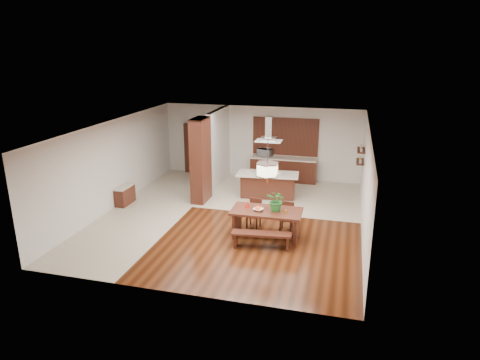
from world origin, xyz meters
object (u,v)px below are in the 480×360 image
(dining_chair_right, at_px, (287,217))
(foliage_plant, at_px, (277,201))
(dining_table, at_px, (266,217))
(island_cup, at_px, (279,174))
(dining_chair_left, at_px, (254,214))
(pendant_lantern, at_px, (268,161))
(kitchen_island, at_px, (268,185))
(dining_bench, at_px, (261,240))
(fruit_bowl, at_px, (258,210))
(hallway_console, at_px, (125,195))
(range_hood, at_px, (269,129))
(microwave, at_px, (265,153))

(dining_chair_right, distance_m, foliage_plant, 0.93)
(dining_table, relative_size, island_cup, 16.08)
(dining_chair_left, xyz_separation_m, island_cup, (0.31, 2.62, 0.51))
(pendant_lantern, bearing_deg, kitchen_island, 100.35)
(dining_bench, height_order, foliage_plant, foliage_plant)
(dining_chair_left, distance_m, kitchen_island, 2.73)
(dining_bench, height_order, fruit_bowl, fruit_bowl)
(hallway_console, distance_m, fruit_bowl, 5.21)
(dining_bench, relative_size, dining_chair_right, 1.89)
(dining_table, relative_size, range_hood, 2.19)
(dining_chair_right, relative_size, kitchen_island, 0.38)
(hallway_console, distance_m, pendant_lantern, 5.70)
(dining_table, distance_m, island_cup, 3.24)
(dining_bench, height_order, dining_chair_right, dining_chair_right)
(dining_table, xyz_separation_m, kitchen_island, (-0.61, 3.32, -0.14))
(dining_chair_left, xyz_separation_m, pendant_lantern, (0.50, -0.59, 1.81))
(dining_chair_left, distance_m, pendant_lantern, 1.97)
(pendant_lantern, bearing_deg, dining_chair_left, 130.12)
(dining_table, bearing_deg, island_cup, 93.38)
(fruit_bowl, bearing_deg, dining_chair_right, 44.73)
(island_cup, bearing_deg, fruit_bowl, -90.52)
(dining_chair_right, relative_size, range_hood, 0.93)
(pendant_lantern, relative_size, foliage_plant, 2.19)
(fruit_bowl, xyz_separation_m, kitchen_island, (-0.39, 3.41, -0.39))
(microwave, bearing_deg, fruit_bowl, -63.01)
(fruit_bowl, distance_m, island_cup, 3.30)
(range_hood, bearing_deg, dining_table, -79.66)
(hallway_console, xyz_separation_m, dining_bench, (5.19, -2.10, -0.09))
(fruit_bowl, bearing_deg, range_hood, 96.47)
(hallway_console, distance_m, dining_chair_right, 5.72)
(dining_bench, relative_size, pendant_lantern, 1.21)
(range_hood, bearing_deg, microwave, 104.50)
(dining_bench, distance_m, island_cup, 3.99)
(dining_chair_left, relative_size, range_hood, 0.96)
(microwave, bearing_deg, dining_chair_right, -53.88)
(pendant_lantern, relative_size, microwave, 2.35)
(microwave, bearing_deg, kitchen_island, -58.11)
(island_cup, xyz_separation_m, microwave, (-0.96, 2.20, 0.17))
(dining_table, bearing_deg, fruit_bowl, -158.08)
(dining_table, distance_m, foliage_plant, 0.59)
(dining_bench, bearing_deg, island_cup, 92.92)
(dining_bench, xyz_separation_m, dining_chair_right, (0.47, 1.31, 0.20))
(pendant_lantern, xyz_separation_m, range_hood, (-0.61, 3.33, 0.22))
(range_hood, bearing_deg, island_cup, -15.06)
(fruit_bowl, distance_m, microwave, 5.59)
(pendant_lantern, height_order, island_cup, pendant_lantern)
(pendant_lantern, height_order, microwave, pendant_lantern)
(hallway_console, relative_size, range_hood, 0.98)
(dining_chair_left, distance_m, microwave, 4.91)
(range_hood, bearing_deg, foliage_plant, -74.99)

